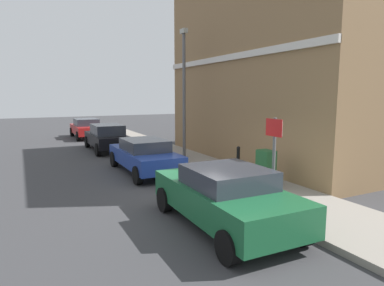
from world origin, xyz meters
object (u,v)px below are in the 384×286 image
(car_black, at_px, (107,137))
(bollard_near_cabinet, at_px, (238,160))
(car_blue, at_px, (144,155))
(street_sign, at_px, (274,149))
(lamppost, at_px, (184,88))
(car_red, at_px, (86,128))
(car_green, at_px, (225,196))
(utility_cabinet, at_px, (266,170))

(car_black, relative_size, bollard_near_cabinet, 4.05)
(car_blue, bearing_deg, street_sign, -165.86)
(car_blue, bearing_deg, lamppost, -58.09)
(car_blue, xyz_separation_m, lamppost, (2.44, 1.51, 2.61))
(car_black, bearing_deg, car_red, 0.68)
(street_sign, bearing_deg, car_blue, 103.98)
(street_sign, relative_size, lamppost, 0.40)
(car_black, xyz_separation_m, street_sign, (1.55, -11.65, 0.92))
(car_green, height_order, car_blue, car_green)
(bollard_near_cabinet, bearing_deg, street_sign, -110.29)
(car_green, distance_m, car_red, 17.97)
(car_green, relative_size, car_black, 1.00)
(utility_cabinet, bearing_deg, lamppost, 91.30)
(bollard_near_cabinet, bearing_deg, car_black, 108.37)
(car_black, relative_size, lamppost, 0.74)
(car_blue, xyz_separation_m, car_red, (-0.13, 11.92, 0.01))
(car_green, xyz_separation_m, car_black, (0.05, 11.91, 0.01))
(lamppost, bearing_deg, car_black, 120.30)
(utility_cabinet, bearing_deg, car_blue, 121.78)
(car_blue, distance_m, utility_cabinet, 4.87)
(car_black, xyz_separation_m, utility_cabinet, (2.67, -10.00, -0.06))
(utility_cabinet, relative_size, street_sign, 0.50)
(car_red, relative_size, street_sign, 1.76)
(car_black, xyz_separation_m, bollard_near_cabinet, (2.77, -8.34, -0.04))
(car_green, distance_m, bollard_near_cabinet, 4.55)
(car_green, relative_size, lamppost, 0.74)
(car_red, distance_m, street_sign, 17.81)
(car_green, xyz_separation_m, lamppost, (2.59, 7.56, 2.57))
(car_blue, height_order, car_black, car_black)
(car_green, bearing_deg, car_red, 0.77)
(car_red, relative_size, bollard_near_cabinet, 3.90)
(car_blue, distance_m, bollard_near_cabinet, 3.64)
(street_sign, bearing_deg, utility_cabinet, 55.78)
(car_green, bearing_deg, utility_cabinet, -54.07)
(car_black, xyz_separation_m, lamppost, (2.54, -4.35, 2.56))
(car_red, height_order, lamppost, lamppost)
(car_black, height_order, bollard_near_cabinet, car_black)
(utility_cabinet, bearing_deg, car_green, -144.90)
(bollard_near_cabinet, height_order, lamppost, lamppost)
(bollard_near_cabinet, xyz_separation_m, street_sign, (-1.22, -3.31, 0.96))
(car_black, xyz_separation_m, car_red, (-0.03, 6.06, -0.04))
(car_blue, relative_size, street_sign, 1.89)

